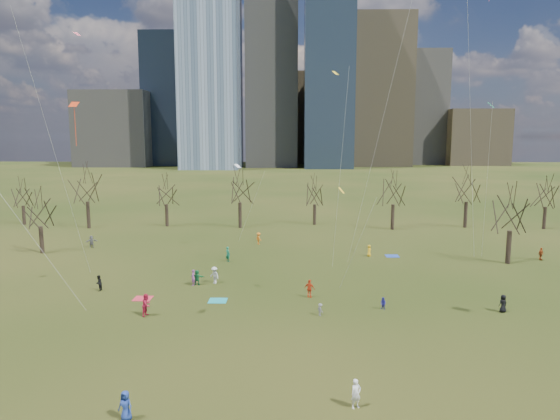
{
  "coord_description": "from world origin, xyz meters",
  "views": [
    {
      "loc": [
        1.13,
        -38.24,
        14.41
      ],
      "look_at": [
        0.0,
        12.0,
        7.0
      ],
      "focal_mm": 32.0,
      "sensor_mm": 36.0,
      "label": 1
    }
  ],
  "objects_px": {
    "person_2": "(147,305)",
    "person_4": "(310,289)",
    "blanket_teal": "(218,301)",
    "blanket_navy": "(392,256)",
    "person_0": "(126,406)",
    "person_1": "(356,394)",
    "blanket_crimson": "(143,298)"
  },
  "relations": [
    {
      "from": "blanket_teal",
      "to": "person_0",
      "type": "relative_size",
      "value": 1.01
    },
    {
      "from": "blanket_navy",
      "to": "person_2",
      "type": "relative_size",
      "value": 0.87
    },
    {
      "from": "person_0",
      "to": "person_1",
      "type": "xyz_separation_m",
      "value": [
        11.93,
        1.45,
        0.02
      ]
    },
    {
      "from": "blanket_teal",
      "to": "blanket_navy",
      "type": "height_order",
      "value": "same"
    },
    {
      "from": "blanket_crimson",
      "to": "person_0",
      "type": "relative_size",
      "value": 1.01
    },
    {
      "from": "blanket_crimson",
      "to": "person_4",
      "type": "height_order",
      "value": "person_4"
    },
    {
      "from": "blanket_crimson",
      "to": "person_2",
      "type": "xyz_separation_m",
      "value": [
        1.61,
        -4.27,
        0.91
      ]
    },
    {
      "from": "person_0",
      "to": "person_4",
      "type": "relative_size",
      "value": 0.95
    },
    {
      "from": "person_4",
      "to": "blanket_teal",
      "type": "bearing_deg",
      "value": 33.66
    },
    {
      "from": "blanket_navy",
      "to": "blanket_crimson",
      "type": "xyz_separation_m",
      "value": [
        -25.63,
        -16.68,
        0.0
      ]
    },
    {
      "from": "blanket_navy",
      "to": "person_1",
      "type": "distance_m",
      "value": 35.63
    },
    {
      "from": "person_1",
      "to": "person_2",
      "type": "height_order",
      "value": "person_2"
    },
    {
      "from": "blanket_navy",
      "to": "person_2",
      "type": "bearing_deg",
      "value": -138.9
    },
    {
      "from": "person_1",
      "to": "person_4",
      "type": "bearing_deg",
      "value": 69.27
    },
    {
      "from": "blanket_navy",
      "to": "person_1",
      "type": "bearing_deg",
      "value": -104.35
    },
    {
      "from": "blanket_teal",
      "to": "person_0",
      "type": "height_order",
      "value": "person_0"
    },
    {
      "from": "person_1",
      "to": "person_2",
      "type": "relative_size",
      "value": 0.88
    },
    {
      "from": "blanket_navy",
      "to": "person_0",
      "type": "xyz_separation_m",
      "value": [
        -20.76,
        -35.96,
        0.78
      ]
    },
    {
      "from": "blanket_crimson",
      "to": "person_2",
      "type": "distance_m",
      "value": 4.66
    },
    {
      "from": "person_0",
      "to": "person_1",
      "type": "bearing_deg",
      "value": 25.35
    },
    {
      "from": "blanket_teal",
      "to": "person_2",
      "type": "height_order",
      "value": "person_2"
    },
    {
      "from": "person_4",
      "to": "person_1",
      "type": "bearing_deg",
      "value": 121.64
    },
    {
      "from": "person_2",
      "to": "blanket_crimson",
      "type": "bearing_deg",
      "value": 35.25
    },
    {
      "from": "blanket_navy",
      "to": "person_4",
      "type": "distance_m",
      "value": 19.25
    },
    {
      "from": "person_2",
      "to": "person_4",
      "type": "bearing_deg",
      "value": -55.17
    },
    {
      "from": "person_1",
      "to": "person_4",
      "type": "distance_m",
      "value": 18.58
    },
    {
      "from": "person_0",
      "to": "blanket_crimson",
      "type": "bearing_deg",
      "value": 122.58
    },
    {
      "from": "blanket_navy",
      "to": "person_4",
      "type": "relative_size",
      "value": 0.96
    },
    {
      "from": "person_2",
      "to": "blanket_teal",
      "type": "bearing_deg",
      "value": -39.01
    },
    {
      "from": "blanket_crimson",
      "to": "person_1",
      "type": "distance_m",
      "value": 24.51
    },
    {
      "from": "blanket_teal",
      "to": "person_2",
      "type": "distance_m",
      "value": 6.53
    },
    {
      "from": "person_4",
      "to": "person_0",
      "type": "bearing_deg",
      "value": 89.13
    }
  ]
}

